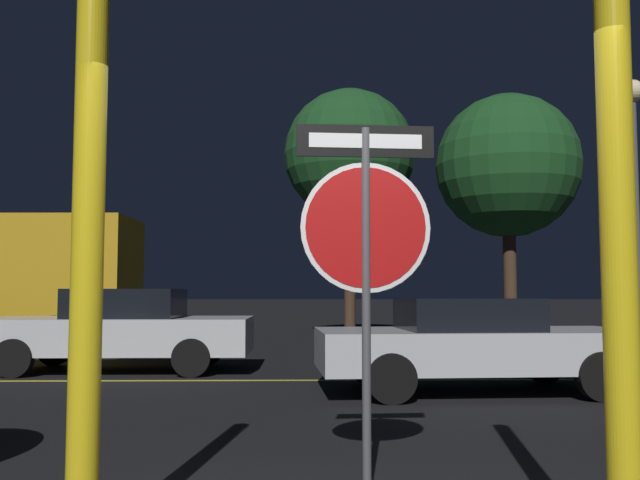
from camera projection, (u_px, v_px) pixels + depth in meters
road_center_stripe at (315, 380)px, 10.67m from camera, size 38.75×0.12×0.01m
stop_sign at (366, 229)px, 4.82m from camera, size 0.95×0.09×2.46m
yellow_pole_left at (87, 272)px, 3.64m from camera, size 0.16×0.16×2.85m
yellow_pole_right at (618, 229)px, 3.16m from camera, size 0.16×0.16×3.20m
passing_car_2 at (120, 329)px, 11.99m from camera, size 4.53×2.03×1.37m
passing_car_3 at (473, 343)px, 9.44m from camera, size 4.33×2.15×1.24m
street_lamp at (634, 159)px, 15.71m from camera, size 0.52×0.52×6.04m
tree_1 at (349, 155)px, 20.35m from camera, size 3.73×3.73×7.11m
tree_2 at (508, 167)px, 17.61m from camera, size 3.55×3.55×6.22m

